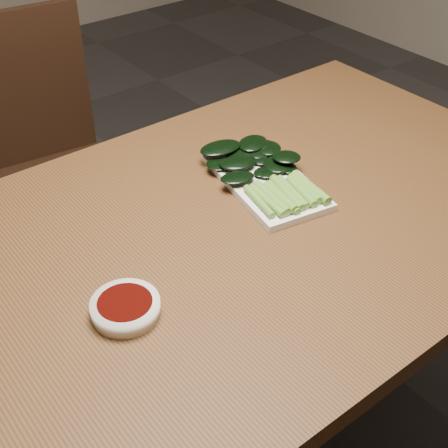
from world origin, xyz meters
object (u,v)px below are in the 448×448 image
chair_far (34,170)px  serving_plate (266,182)px  gai_lan (263,167)px  table (224,259)px  sauce_bowl (125,308)px

chair_far → serving_plate: 0.81m
gai_lan → serving_plate: bearing=-118.9°
chair_far → serving_plate: size_ratio=3.04×
table → sauce_bowl: bearing=-162.9°
table → gai_lan: size_ratio=4.74×
sauce_bowl → gai_lan: gai_lan is taller
gai_lan → chair_far: bearing=106.5°
table → serving_plate: bearing=21.4°
serving_plate → gai_lan: size_ratio=0.99×
gai_lan → sauce_bowl: bearing=-158.9°
sauce_bowl → serving_plate: (0.40, 0.13, -0.01)m
chair_far → gai_lan: bearing=-66.5°
sauce_bowl → serving_plate: bearing=18.7°
sauce_bowl → serving_plate: 0.42m
sauce_bowl → serving_plate: sauce_bowl is taller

